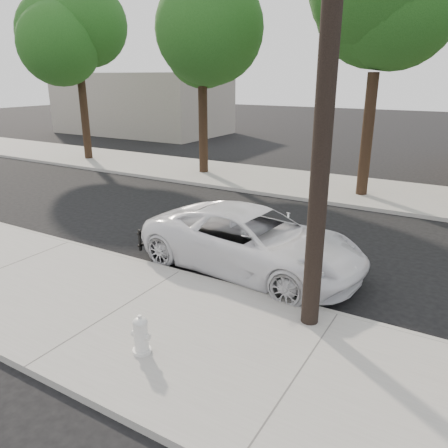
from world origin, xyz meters
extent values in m
plane|color=black|center=(0.00, 0.00, 0.00)|extent=(120.00, 120.00, 0.00)
cube|color=gray|center=(0.00, -4.30, 0.07)|extent=(90.00, 4.40, 0.15)
cube|color=gray|center=(0.00, 8.50, 0.07)|extent=(90.00, 5.00, 0.15)
cube|color=#9E9B93|center=(0.00, -2.10, 0.07)|extent=(90.00, 0.12, 0.16)
cube|color=gray|center=(-20.00, 20.00, 2.50)|extent=(14.00, 8.00, 5.00)
cylinder|color=black|center=(3.60, -2.70, 4.65)|extent=(0.34, 0.34, 9.00)
cylinder|color=black|center=(-14.00, 8.00, 2.40)|extent=(0.44, 0.44, 4.50)
sphere|color=#1A4513|center=(-14.00, 8.00, 6.15)|extent=(4.50, 4.50, 4.50)
sphere|color=#1A4513|center=(-13.40, 7.55, 7.35)|extent=(3.60, 3.60, 3.60)
cylinder|color=black|center=(-6.00, 8.20, 2.28)|extent=(0.44, 0.44, 4.25)
sphere|color=#1A4513|center=(-6.00, 8.20, 5.80)|extent=(4.20, 4.20, 4.20)
sphere|color=#1A4513|center=(-5.44, 7.78, 6.92)|extent=(3.36, 3.36, 3.36)
cylinder|color=black|center=(2.00, 7.80, 2.53)|extent=(0.44, 0.44, 4.75)
sphere|color=#1A4513|center=(2.00, 7.80, 6.50)|extent=(4.80, 4.80, 4.80)
imported|color=white|center=(1.36, -0.82, 0.80)|extent=(5.99, 3.17, 1.60)
cylinder|color=silver|center=(1.42, -5.18, 0.18)|extent=(0.33, 0.33, 0.06)
cylinder|color=silver|center=(1.42, -5.18, 0.44)|extent=(0.25, 0.25, 0.57)
ellipsoid|color=silver|center=(1.42, -5.18, 0.74)|extent=(0.27, 0.27, 0.19)
cylinder|color=silver|center=(1.42, -5.18, 0.49)|extent=(0.36, 0.15, 0.11)
cylinder|color=silver|center=(1.42, -5.18, 0.49)|extent=(0.16, 0.20, 0.15)
camera|label=1|loc=(5.99, -10.08, 4.76)|focal=35.00mm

